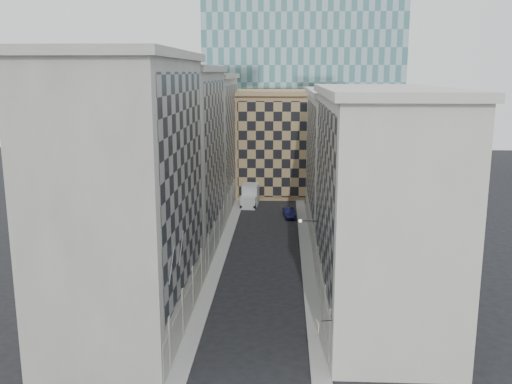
% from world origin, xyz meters
% --- Properties ---
extents(sidewalk_west, '(1.50, 100.00, 0.15)m').
position_xyz_m(sidewalk_west, '(-5.25, 30.00, 0.07)').
color(sidewalk_west, '#989893').
rests_on(sidewalk_west, ground).
extents(sidewalk_east, '(1.50, 100.00, 0.15)m').
position_xyz_m(sidewalk_east, '(5.25, 30.00, 0.07)').
color(sidewalk_east, '#989893').
rests_on(sidewalk_east, ground).
extents(bldg_left_a, '(10.80, 22.80, 23.70)m').
position_xyz_m(bldg_left_a, '(-10.88, 11.00, 11.82)').
color(bldg_left_a, gray).
rests_on(bldg_left_a, ground).
extents(bldg_left_b, '(10.80, 22.80, 22.70)m').
position_xyz_m(bldg_left_b, '(-10.88, 33.00, 11.32)').
color(bldg_left_b, gray).
rests_on(bldg_left_b, ground).
extents(bldg_left_c, '(10.80, 22.80, 21.70)m').
position_xyz_m(bldg_left_c, '(-10.88, 55.00, 10.83)').
color(bldg_left_c, gray).
rests_on(bldg_left_c, ground).
extents(bldg_right_a, '(10.80, 26.80, 20.70)m').
position_xyz_m(bldg_right_a, '(10.88, 15.00, 10.32)').
color(bldg_right_a, beige).
rests_on(bldg_right_a, ground).
extents(bldg_right_b, '(10.80, 28.80, 19.70)m').
position_xyz_m(bldg_right_b, '(10.89, 42.00, 9.85)').
color(bldg_right_b, beige).
rests_on(bldg_right_b, ground).
extents(tan_block, '(16.80, 14.80, 18.80)m').
position_xyz_m(tan_block, '(2.00, 67.90, 9.44)').
color(tan_block, '#A17C55').
rests_on(tan_block, ground).
extents(church_tower, '(7.20, 7.20, 51.50)m').
position_xyz_m(church_tower, '(0.00, 82.00, 26.95)').
color(church_tower, '#2B2621').
rests_on(church_tower, ground).
extents(flagpoles_left, '(0.10, 6.33, 2.33)m').
position_xyz_m(flagpoles_left, '(-5.90, 6.00, 8.00)').
color(flagpoles_left, gray).
rests_on(flagpoles_left, ground).
extents(bracket_lamp, '(1.98, 0.36, 0.36)m').
position_xyz_m(bracket_lamp, '(4.38, 24.00, 6.20)').
color(bracket_lamp, black).
rests_on(bracket_lamp, ground).
extents(box_truck, '(2.91, 6.41, 3.44)m').
position_xyz_m(box_truck, '(-3.25, 57.37, 1.50)').
color(box_truck, '#BDBDBD').
rests_on(box_truck, ground).
extents(dark_car, '(2.11, 4.58, 1.46)m').
position_xyz_m(dark_car, '(3.25, 49.43, 0.73)').
color(dark_car, '#0E0F34').
rests_on(dark_car, ground).
extents(shop_sign, '(1.25, 0.77, 0.86)m').
position_xyz_m(shop_sign, '(4.95, 3.00, 3.83)').
color(shop_sign, black).
rests_on(shop_sign, ground).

